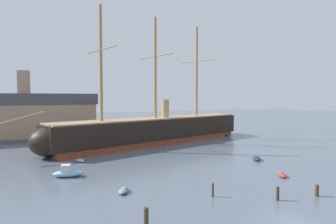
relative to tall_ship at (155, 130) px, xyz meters
name	(u,v)px	position (x,y,z in m)	size (l,w,h in m)	color
ground_plane	(290,223)	(-5.96, -46.92, -3.38)	(400.00, 400.00, 0.00)	slate
tall_ship	(155,130)	(0.00, 0.00, 0.00)	(62.95, 23.34, 31.02)	brown
dinghy_foreground_left	(123,190)	(-17.56, -32.42, -3.08)	(2.04, 2.71, 0.59)	gray
dinghy_foreground_right	(282,175)	(5.26, -35.44, -3.10)	(2.10, 2.50, 0.55)	#B22D28
motorboat_mid_left	(68,173)	(-22.94, -22.38, -2.76)	(4.53, 2.70, 1.78)	#7FB2D6
dinghy_mid_right	(257,158)	(9.55, -25.40, -3.03)	(2.54, 3.19, 0.69)	#1E284C
dinghy_alongside_bow	(80,160)	(-19.90, -13.26, -3.10)	(1.82, 2.57, 0.56)	#7FB2D6
motorboat_far_right	(222,134)	(22.96, 4.05, -2.78)	(3.19, 4.42, 1.72)	#1E284C
motorboat_distant_centre	(128,133)	(-1.81, 17.21, -2.73)	(4.79, 3.40, 1.86)	#1E284C
mooring_piling_nearest	(317,190)	(2.55, -43.11, -2.71)	(0.42, 0.42, 1.35)	#423323
mooring_piling_left_pair	(213,190)	(-8.55, -38.16, -2.58)	(0.26, 0.26, 1.59)	#423323
mooring_piling_right_pair	(278,194)	(-2.63, -42.18, -2.62)	(0.33, 0.33, 1.52)	#382B1E
mooring_piling_midwater	(146,218)	(-18.40, -42.56, -2.42)	(0.43, 0.43, 1.91)	#423323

